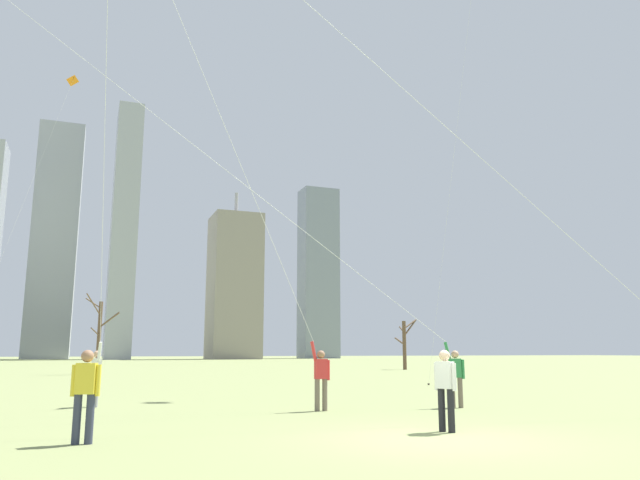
{
  "coord_description": "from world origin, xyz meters",
  "views": [
    {
      "loc": [
        -6.12,
        -10.05,
        1.59
      ],
      "look_at": [
        0.0,
        6.0,
        4.77
      ],
      "focal_mm": 33.91,
      "sensor_mm": 36.0,
      "label": 1
    }
  ],
  "objects_px": {
    "distant_kite_drifting_left_orange": "(59,114)",
    "bare_tree_left_of_center": "(99,334)",
    "kite_flyer_midfield_right_white": "(393,322)",
    "bystander_strolling_midfield": "(85,391)",
    "kite_flyer_midfield_left_yellow": "(101,195)",
    "bystander_watching_nearby": "(446,386)",
    "kite_flyer_foreground_left_green": "(634,315)",
    "kite_flyer_midfield_center_blue": "(251,202)",
    "bare_tree_rightmost": "(405,342)"
  },
  "relations": [
    {
      "from": "kite_flyer_midfield_left_yellow",
      "to": "kite_flyer_foreground_left_green",
      "type": "distance_m",
      "value": 14.68
    },
    {
      "from": "kite_flyer_foreground_left_green",
      "to": "bare_tree_rightmost",
      "type": "distance_m",
      "value": 39.24
    },
    {
      "from": "kite_flyer_midfield_right_white",
      "to": "bare_tree_rightmost",
      "type": "xyz_separation_m",
      "value": [
        18.34,
        32.76,
        -0.01
      ]
    },
    {
      "from": "kite_flyer_midfield_center_blue",
      "to": "distant_kite_drifting_left_orange",
      "type": "bearing_deg",
      "value": 104.29
    },
    {
      "from": "bystander_strolling_midfield",
      "to": "distant_kite_drifting_left_orange",
      "type": "height_order",
      "value": "distant_kite_drifting_left_orange"
    },
    {
      "from": "kite_flyer_midfield_left_yellow",
      "to": "bare_tree_left_of_center",
      "type": "bearing_deg",
      "value": 88.65
    },
    {
      "from": "bystander_watching_nearby",
      "to": "distant_kite_drifting_left_orange",
      "type": "height_order",
      "value": "distant_kite_drifting_left_orange"
    },
    {
      "from": "kite_flyer_foreground_left_green",
      "to": "kite_flyer_midfield_right_white",
      "type": "bearing_deg",
      "value": 139.92
    },
    {
      "from": "kite_flyer_midfield_center_blue",
      "to": "distant_kite_drifting_left_orange",
      "type": "height_order",
      "value": "distant_kite_drifting_left_orange"
    },
    {
      "from": "kite_flyer_midfield_center_blue",
      "to": "kite_flyer_midfield_right_white",
      "type": "distance_m",
      "value": 5.42
    },
    {
      "from": "bystander_strolling_midfield",
      "to": "bystander_watching_nearby",
      "type": "xyz_separation_m",
      "value": [
        6.84,
        -0.9,
        0.0
      ]
    },
    {
      "from": "bare_tree_rightmost",
      "to": "kite_flyer_midfield_right_white",
      "type": "bearing_deg",
      "value": -119.25
    },
    {
      "from": "kite_flyer_foreground_left_green",
      "to": "kite_flyer_midfield_right_white",
      "type": "xyz_separation_m",
      "value": [
        -4.87,
        4.1,
        -0.07
      ]
    },
    {
      "from": "kite_flyer_foreground_left_green",
      "to": "bystander_watching_nearby",
      "type": "relative_size",
      "value": 9.59
    },
    {
      "from": "bystander_watching_nearby",
      "to": "kite_flyer_midfield_left_yellow",
      "type": "bearing_deg",
      "value": 135.76
    },
    {
      "from": "kite_flyer_midfield_left_yellow",
      "to": "bare_tree_left_of_center",
      "type": "xyz_separation_m",
      "value": [
        0.69,
        29.09,
        -3.07
      ]
    },
    {
      "from": "kite_flyer_midfield_right_white",
      "to": "bare_tree_left_of_center",
      "type": "distance_m",
      "value": 31.53
    },
    {
      "from": "kite_flyer_foreground_left_green",
      "to": "bystander_strolling_midfield",
      "type": "bearing_deg",
      "value": -179.65
    },
    {
      "from": "bare_tree_left_of_center",
      "to": "kite_flyer_foreground_left_green",
      "type": "bearing_deg",
      "value": -70.26
    },
    {
      "from": "distant_kite_drifting_left_orange",
      "to": "bare_tree_rightmost",
      "type": "relative_size",
      "value": 4.57
    },
    {
      "from": "kite_flyer_midfield_left_yellow",
      "to": "kite_flyer_midfield_right_white",
      "type": "height_order",
      "value": "kite_flyer_midfield_left_yellow"
    },
    {
      "from": "kite_flyer_midfield_left_yellow",
      "to": "bare_tree_left_of_center",
      "type": "distance_m",
      "value": 29.26
    },
    {
      "from": "distant_kite_drifting_left_orange",
      "to": "bare_tree_left_of_center",
      "type": "relative_size",
      "value": 3.67
    },
    {
      "from": "bare_tree_left_of_center",
      "to": "distant_kite_drifting_left_orange",
      "type": "bearing_deg",
      "value": -131.68
    },
    {
      "from": "kite_flyer_midfield_right_white",
      "to": "bare_tree_left_of_center",
      "type": "height_order",
      "value": "kite_flyer_midfield_right_white"
    },
    {
      "from": "kite_flyer_foreground_left_green",
      "to": "bare_tree_rightmost",
      "type": "relative_size",
      "value": 3.44
    },
    {
      "from": "kite_flyer_midfield_right_white",
      "to": "bare_tree_left_of_center",
      "type": "bearing_deg",
      "value": 103.92
    },
    {
      "from": "kite_flyer_midfield_center_blue",
      "to": "bare_tree_rightmost",
      "type": "xyz_separation_m",
      "value": [
        22.69,
        32.76,
        -3.24
      ]
    },
    {
      "from": "bystander_watching_nearby",
      "to": "distant_kite_drifting_left_orange",
      "type": "xyz_separation_m",
      "value": [
        -9.62,
        31.7,
        16.59
      ]
    },
    {
      "from": "kite_flyer_foreground_left_green",
      "to": "bystander_strolling_midfield",
      "type": "xyz_separation_m",
      "value": [
        -13.21,
        -0.08,
        -1.61
      ]
    },
    {
      "from": "kite_flyer_foreground_left_green",
      "to": "distant_kite_drifting_left_orange",
      "type": "relative_size",
      "value": 0.75
    },
    {
      "from": "kite_flyer_midfield_left_yellow",
      "to": "bystander_strolling_midfield",
      "type": "relative_size",
      "value": 12.2
    },
    {
      "from": "bystander_strolling_midfield",
      "to": "bare_tree_left_of_center",
      "type": "xyz_separation_m",
      "value": [
        0.76,
        34.78,
        1.91
      ]
    },
    {
      "from": "kite_flyer_midfield_center_blue",
      "to": "bare_tree_rightmost",
      "type": "bearing_deg",
      "value": 55.29
    },
    {
      "from": "distant_kite_drifting_left_orange",
      "to": "bare_tree_left_of_center",
      "type": "bearing_deg",
      "value": 48.32
    },
    {
      "from": "kite_flyer_foreground_left_green",
      "to": "bare_tree_left_of_center",
      "type": "xyz_separation_m",
      "value": [
        -12.45,
        34.7,
        0.3
      ]
    },
    {
      "from": "bystander_watching_nearby",
      "to": "bare_tree_left_of_center",
      "type": "relative_size",
      "value": 0.29
    },
    {
      "from": "kite_flyer_midfield_right_white",
      "to": "bystander_strolling_midfield",
      "type": "relative_size",
      "value": 9.48
    },
    {
      "from": "bystander_strolling_midfield",
      "to": "kite_flyer_foreground_left_green",
      "type": "bearing_deg",
      "value": 0.35
    },
    {
      "from": "kite_flyer_midfield_right_white",
      "to": "bystander_strolling_midfield",
      "type": "height_order",
      "value": "kite_flyer_midfield_right_white"
    },
    {
      "from": "bare_tree_left_of_center",
      "to": "bare_tree_rightmost",
      "type": "bearing_deg",
      "value": 4.75
    },
    {
      "from": "bystander_strolling_midfield",
      "to": "bare_tree_left_of_center",
      "type": "relative_size",
      "value": 0.29
    },
    {
      "from": "bystander_strolling_midfield",
      "to": "kite_flyer_midfield_center_blue",
      "type": "bearing_deg",
      "value": 46.32
    },
    {
      "from": "bystander_strolling_midfield",
      "to": "bare_tree_rightmost",
      "type": "xyz_separation_m",
      "value": [
        26.68,
        36.94,
        1.53
      ]
    },
    {
      "from": "distant_kite_drifting_left_orange",
      "to": "bystander_strolling_midfield",
      "type": "bearing_deg",
      "value": -84.83
    },
    {
      "from": "kite_flyer_midfield_center_blue",
      "to": "bystander_watching_nearby",
      "type": "distance_m",
      "value": 7.53
    },
    {
      "from": "bystander_watching_nearby",
      "to": "bare_tree_left_of_center",
      "type": "height_order",
      "value": "bare_tree_left_of_center"
    },
    {
      "from": "distant_kite_drifting_left_orange",
      "to": "bare_tree_left_of_center",
      "type": "distance_m",
      "value": 15.62
    },
    {
      "from": "bystander_watching_nearby",
      "to": "kite_flyer_midfield_right_white",
      "type": "bearing_deg",
      "value": 73.53
    },
    {
      "from": "bystander_strolling_midfield",
      "to": "kite_flyer_midfield_left_yellow",
      "type": "bearing_deg",
      "value": 89.3
    }
  ]
}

